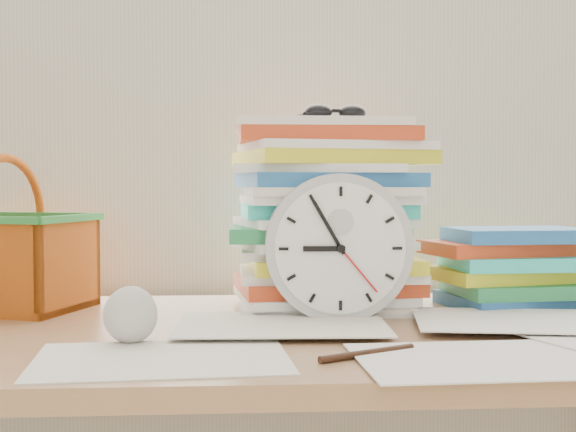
{
  "coord_description": "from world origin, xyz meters",
  "views": [
    {
      "loc": [
        -0.09,
        0.41,
        0.96
      ],
      "look_at": [
        -0.01,
        1.6,
        0.92
      ],
      "focal_mm": 50.0,
      "sensor_mm": 36.0,
      "label": 1
    }
  ],
  "objects": [
    {
      "name": "curtain",
      "position": [
        0.0,
        1.98,
        1.3
      ],
      "size": [
        2.4,
        0.01,
        2.5
      ],
      "primitive_type": "cube",
      "color": "beige",
      "rests_on": "room_shell"
    },
    {
      "name": "desk",
      "position": [
        0.0,
        1.6,
        0.68
      ],
      "size": [
        1.4,
        0.7,
        0.75
      ],
      "color": "#9B6E48",
      "rests_on": "ground"
    },
    {
      "name": "paper_stack",
      "position": [
        0.07,
        1.79,
        0.91
      ],
      "size": [
        0.35,
        0.3,
        0.32
      ],
      "primitive_type": null,
      "rotation": [
        0.0,
        0.0,
        0.11
      ],
      "color": "white",
      "rests_on": "desk"
    },
    {
      "name": "clock",
      "position": [
        0.08,
        1.65,
        0.87
      ],
      "size": [
        0.23,
        0.05,
        0.23
      ],
      "primitive_type": "cylinder",
      "rotation": [
        1.57,
        0.0,
        0.0
      ],
      "color": "#B6B6B7",
      "rests_on": "desk"
    },
    {
      "name": "sunglasses",
      "position": [
        0.09,
        1.78,
        1.09
      ],
      "size": [
        0.14,
        0.12,
        0.03
      ],
      "primitive_type": null,
      "rotation": [
        0.0,
        0.0,
        0.16
      ],
      "color": "black",
      "rests_on": "paper_stack"
    },
    {
      "name": "book_stack",
      "position": [
        0.39,
        1.77,
        0.82
      ],
      "size": [
        0.3,
        0.24,
        0.14
      ],
      "primitive_type": null,
      "rotation": [
        0.0,
        0.0,
        0.13
      ],
      "color": "white",
      "rests_on": "desk"
    },
    {
      "name": "basket",
      "position": [
        -0.48,
        1.8,
        0.88
      ],
      "size": [
        0.31,
        0.28,
        0.26
      ],
      "primitive_type": null,
      "rotation": [
        0.0,
        0.0,
        -0.33
      ],
      "color": "#CB5D13",
      "rests_on": "desk"
    },
    {
      "name": "crumpled_ball",
      "position": [
        -0.23,
        1.49,
        0.79
      ],
      "size": [
        0.08,
        0.08,
        0.08
      ],
      "primitive_type": "sphere",
      "color": "silver",
      "rests_on": "desk"
    },
    {
      "name": "pen",
      "position": [
        0.08,
        1.38,
        0.75
      ],
      "size": [
        0.13,
        0.08,
        0.01
      ],
      "primitive_type": "cylinder",
      "rotation": [
        0.0,
        1.57,
        0.51
      ],
      "color": "black",
      "rests_on": "desk"
    },
    {
      "name": "scattered_papers",
      "position": [
        0.0,
        1.6,
        0.76
      ],
      "size": [
        1.26,
        0.42,
        0.02
      ],
      "primitive_type": null,
      "color": "white",
      "rests_on": "desk"
    }
  ]
}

